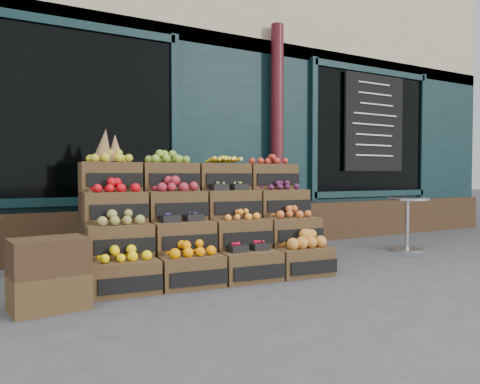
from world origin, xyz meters
TOP-DOWN VIEW (x-y plane):
  - ground at (0.00, 0.00)m, footprint 60.00×60.00m
  - shop_facade at (0.00, 5.11)m, footprint 12.00×6.24m
  - crate_display at (-0.58, 0.83)m, footprint 2.48×1.39m
  - spare_crates at (-2.16, 0.22)m, footprint 0.59×0.44m
  - bistro_table at (2.47, 0.78)m, footprint 0.57×0.57m
  - shopkeeper at (-1.86, 2.62)m, footprint 0.79×0.63m

SIDE VIEW (x-z plane):
  - ground at x=0.00m, z-range 0.00..0.00m
  - spare_crates at x=-2.16m, z-range 0.00..0.55m
  - bistro_table at x=2.47m, z-range 0.09..0.81m
  - crate_display at x=-0.58m, z-range -0.28..1.21m
  - shopkeeper at x=-1.86m, z-range 0.00..1.90m
  - shop_facade at x=0.00m, z-range 0.00..4.80m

